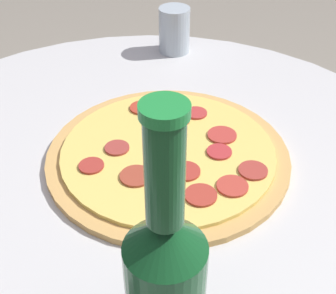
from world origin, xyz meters
name	(u,v)px	position (x,y,z in m)	size (l,w,h in m)	color
table	(146,256)	(0.00, 0.00, 0.54)	(0.92, 0.92, 0.73)	silver
pizza	(168,154)	(0.04, 0.02, 0.73)	(0.35, 0.35, 0.02)	tan
beer_bottle	(165,289)	(-0.02, -0.27, 0.83)	(0.07, 0.07, 0.28)	#144C23
drinking_glass	(174,30)	(0.13, 0.36, 0.77)	(0.06, 0.06, 0.09)	#ADBCC6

